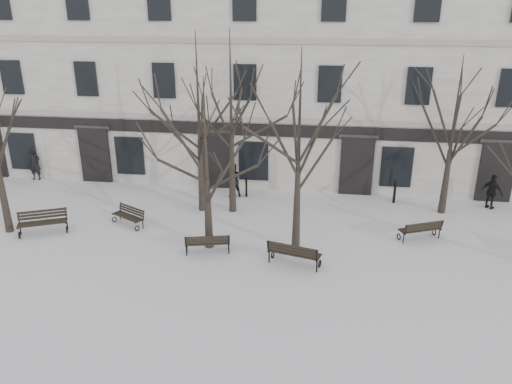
% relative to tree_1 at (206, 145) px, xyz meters
% --- Properties ---
extents(ground, '(100.00, 100.00, 0.00)m').
position_rel_tree_1_xyz_m(ground, '(2.39, -1.34, -4.12)').
color(ground, silver).
rests_on(ground, ground).
extents(building, '(40.40, 10.20, 11.40)m').
position_rel_tree_1_xyz_m(building, '(2.40, 11.62, 1.40)').
color(building, silver).
rests_on(building, ground).
extents(tree_1, '(4.61, 4.61, 6.59)m').
position_rel_tree_1_xyz_m(tree_1, '(0.00, 0.00, 0.00)').
color(tree_1, black).
rests_on(tree_1, ground).
extents(tree_2, '(5.31, 5.31, 7.59)m').
position_rel_tree_1_xyz_m(tree_2, '(3.37, 0.21, 0.63)').
color(tree_2, black).
rests_on(tree_2, ground).
extents(tree_4, '(5.55, 5.55, 7.93)m').
position_rel_tree_1_xyz_m(tree_4, '(-1.14, 3.56, 0.84)').
color(tree_4, black).
rests_on(tree_4, ground).
extents(tree_5, '(5.62, 5.62, 8.03)m').
position_rel_tree_1_xyz_m(tree_5, '(0.26, 3.63, 0.91)').
color(tree_5, black).
rests_on(tree_5, ground).
extents(tree_6, '(4.91, 4.91, 7.02)m').
position_rel_tree_1_xyz_m(tree_6, '(9.72, 4.80, 0.27)').
color(tree_6, black).
rests_on(tree_6, ground).
extents(bench_0, '(2.00, 1.41, 0.97)m').
position_rel_tree_1_xyz_m(bench_0, '(-7.07, 0.23, -3.59)').
color(bench_0, black).
rests_on(bench_0, ground).
extents(bench_1, '(1.77, 0.97, 0.85)m').
position_rel_tree_1_xyz_m(bench_1, '(0.07, -0.58, -3.66)').
color(bench_1, black).
rests_on(bench_1, ground).
extents(bench_2, '(2.01, 1.15, 0.96)m').
position_rel_tree_1_xyz_m(bench_2, '(3.38, -1.07, -3.59)').
color(bench_2, black).
rests_on(bench_2, ground).
extents(bench_3, '(1.64, 1.26, 0.80)m').
position_rel_tree_1_xyz_m(bench_3, '(-3.87, 1.51, -3.68)').
color(bench_3, black).
rests_on(bench_3, ground).
extents(bench_4, '(1.80, 1.25, 0.87)m').
position_rel_tree_1_xyz_m(bench_4, '(8.27, 1.76, -3.65)').
color(bench_4, black).
rests_on(bench_4, ground).
extents(bollard_a, '(0.12, 0.12, 0.96)m').
position_rel_tree_1_xyz_m(bollard_a, '(0.60, 5.46, -3.60)').
color(bollard_a, black).
rests_on(bollard_a, ground).
extents(bollard_b, '(0.15, 0.15, 1.13)m').
position_rel_tree_1_xyz_m(bollard_b, '(7.70, 5.67, -3.51)').
color(bollard_b, black).
rests_on(bollard_b, ground).
extents(pedestrian_a, '(0.68, 0.48, 1.77)m').
position_rel_tree_1_xyz_m(pedestrian_a, '(-11.00, 6.39, -4.12)').
color(pedestrian_a, black).
rests_on(pedestrian_a, ground).
extents(pedestrian_b, '(1.05, 1.01, 1.70)m').
position_rel_tree_1_xyz_m(pedestrian_b, '(-0.06, 5.39, -4.12)').
color(pedestrian_b, black).
rests_on(pedestrian_b, ground).
extents(pedestrian_c, '(0.96, 0.96, 1.64)m').
position_rel_tree_1_xyz_m(pedestrian_c, '(12.02, 5.58, -4.12)').
color(pedestrian_c, black).
rests_on(pedestrian_c, ground).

